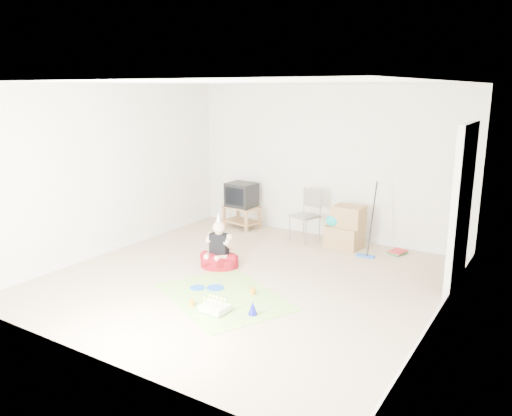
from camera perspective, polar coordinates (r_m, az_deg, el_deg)
The scene contains 16 objects.
ground at distance 6.88m, azimuth -1.07°, elevation -8.08°, with size 5.00×5.00×0.00m, color #C5AB8D.
doorway_recess at distance 6.80m, azimuth 22.58°, elevation -0.33°, with size 0.02×0.90×2.05m, color black.
tv_stand at distance 9.27m, azimuth -1.65°, elevation -0.78°, with size 0.72×0.53×0.41m.
crt_tv at distance 9.18m, azimuth -1.66°, elevation 1.53°, with size 0.51×0.42×0.44m, color black.
folding_chair at distance 8.45m, azimuth 5.61°, elevation -0.89°, with size 0.50×0.49×0.90m.
cardboard_boxes at distance 8.22m, azimuth 10.17°, elevation -2.23°, with size 0.58×0.46×0.69m.
floor_mop at distance 7.83m, azimuth 12.49°, elevation -3.67°, with size 0.29×0.38×1.13m.
book_pile at distance 8.17m, azimuth 15.97°, elevation -4.87°, with size 0.29×0.32×0.06m.
seated_woman at distance 7.29m, azimuth -4.21°, elevation -5.35°, with size 0.65×0.65×0.82m.
party_mat at distance 6.33m, azimuth -3.70°, elevation -10.07°, with size 1.66×1.20×0.01m, color #EA3188.
birthday_cake at distance 5.92m, azimuth -4.73°, elevation -11.39°, with size 0.32×0.26×0.15m.
blue_plate_near at distance 6.57m, azimuth -4.68°, elevation -9.07°, with size 0.22×0.22×0.01m, color blue.
blue_plate_far at distance 6.60m, azimuth -6.71°, elevation -9.03°, with size 0.19×0.19×0.01m, color blue.
orange_cup_near at distance 6.36m, azimuth -0.36°, elevation -9.48°, with size 0.07×0.07×0.08m, color orange.
orange_cup_far at distance 6.09m, azimuth -7.37°, elevation -10.70°, with size 0.07×0.07×0.08m, color orange.
blue_party_hat at distance 5.81m, azimuth -0.38°, elevation -11.36°, with size 0.11×0.11×0.16m, color #1A1EBA.
Camera 1 is at (3.50, -5.36, 2.53)m, focal length 35.00 mm.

